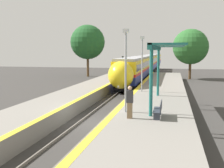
{
  "coord_description": "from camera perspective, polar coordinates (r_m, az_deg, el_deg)",
  "views": [
    {
      "loc": [
        5.29,
        -17.47,
        4.78
      ],
      "look_at": [
        0.58,
        4.09,
        2.17
      ],
      "focal_mm": 45.0,
      "sensor_mm": 36.0,
      "label": 1
    }
  ],
  "objects": [
    {
      "name": "ground_plane",
      "position": [
        18.87,
        -4.41,
        -7.96
      ],
      "size": [
        120.0,
        120.0,
        0.0
      ],
      "primitive_type": "plane",
      "color": "#383533"
    },
    {
      "name": "rail_left",
      "position": [
        19.07,
        -6.5,
        -7.59
      ],
      "size": [
        0.08,
        90.0,
        0.15
      ],
      "primitive_type": "cube",
      "color": "slate",
      "rests_on": "ground_plane"
    },
    {
      "name": "rail_right",
      "position": [
        18.66,
        -2.27,
        -7.87
      ],
      "size": [
        0.08,
        90.0,
        0.15
      ],
      "primitive_type": "cube",
      "color": "slate",
      "rests_on": "ground_plane"
    },
    {
      "name": "train",
      "position": [
        58.59,
        7.15,
        4.2
      ],
      "size": [
        2.76,
        63.16,
        3.91
      ],
      "color": "black",
      "rests_on": "ground_plane"
    },
    {
      "name": "platform_right",
      "position": [
        18.03,
        8.18,
        -7.0
      ],
      "size": [
        4.86,
        64.0,
        1.05
      ],
      "color": "gray",
      "rests_on": "ground_plane"
    },
    {
      "name": "platform_left",
      "position": [
        20.01,
        -14.09,
        -5.75
      ],
      "size": [
        3.69,
        64.0,
        1.05
      ],
      "color": "gray",
      "rests_on": "ground_plane"
    },
    {
      "name": "platform_bench",
      "position": [
        16.07,
        9.53,
        -5.06
      ],
      "size": [
        0.44,
        1.73,
        0.89
      ],
      "color": "#2D333D",
      "rests_on": "platform_right"
    },
    {
      "name": "person_waiting",
      "position": [
        15.59,
        3.64,
        -3.55
      ],
      "size": [
        0.36,
        0.24,
        1.82
      ],
      "color": "#7F6647",
      "rests_on": "platform_right"
    },
    {
      "name": "railway_signal",
      "position": [
        43.86,
        2.19,
        3.68
      ],
      "size": [
        0.28,
        0.28,
        3.96
      ],
      "color": "#59595E",
      "rests_on": "ground_plane"
    },
    {
      "name": "lamppost_near",
      "position": [
        17.0,
        2.8,
        3.94
      ],
      "size": [
        0.36,
        0.2,
        5.05
      ],
      "color": "#9E9EA3",
      "rests_on": "platform_right"
    },
    {
      "name": "lamppost_mid",
      "position": [
        25.9,
        6.11,
        4.87
      ],
      "size": [
        0.36,
        0.2,
        5.05
      ],
      "color": "#9E9EA3",
      "rests_on": "platform_right"
    },
    {
      "name": "station_canopy",
      "position": [
        19.81,
        10.55,
        7.0
      ],
      "size": [
        2.02,
        10.63,
        4.16
      ],
      "color": "#1E6B66",
      "rests_on": "platform_right"
    },
    {
      "name": "background_tree_left",
      "position": [
        52.74,
        -4.98,
        8.48
      ],
      "size": [
        6.38,
        6.38,
        9.61
      ],
      "color": "brown",
      "rests_on": "ground_plane"
    },
    {
      "name": "background_tree_right",
      "position": [
        49.35,
        15.69,
        7.3
      ],
      "size": [
        5.94,
        5.94,
        8.46
      ],
      "color": "brown",
      "rests_on": "ground_plane"
    }
  ]
}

